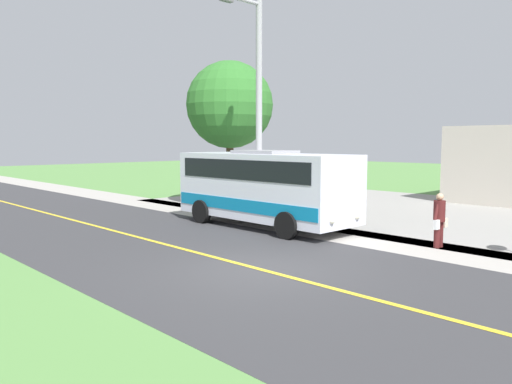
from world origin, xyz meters
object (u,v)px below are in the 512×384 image
at_px(pedestrian_with_bags, 439,219).
at_px(shuttle_bus_front, 265,185).
at_px(tree_curbside, 230,105).
at_px(street_light_pole, 257,103).

bearing_deg(pedestrian_with_bags, shuttle_bus_front, -80.06).
distance_m(shuttle_bus_front, pedestrian_with_bags, 6.36).
bearing_deg(shuttle_bus_front, tree_curbside, -118.59).
height_order(street_light_pole, tree_curbside, street_light_pole).
bearing_deg(pedestrian_with_bags, street_light_pole, -84.02).
bearing_deg(shuttle_bus_front, street_light_pole, -114.20).
relative_size(pedestrian_with_bags, tree_curbside, 0.23).
xyz_separation_m(street_light_pole, tree_curbside, (-2.52, -4.48, 0.26)).
bearing_deg(street_light_pole, tree_curbside, -119.34).
bearing_deg(street_light_pole, shuttle_bus_front, 65.80).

